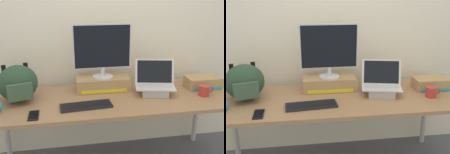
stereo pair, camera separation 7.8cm
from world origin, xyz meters
The scene contains 10 objects.
back_wall centered at (0.00, 0.47, 1.30)m, with size 7.00×0.10×2.60m, color silver.
desk centered at (0.00, 0.00, 0.65)m, with size 2.04×0.74×0.71m.
toner_box_yellow centered at (-0.05, 0.19, 0.77)m, with size 0.47×0.21×0.12m.
desktop_monitor centered at (-0.05, 0.19, 1.08)m, with size 0.51×0.18×0.48m.
open_laptop centered at (0.38, 0.02, 0.77)m, with size 0.37×0.29×0.29m.
external_keyboard centered at (-0.23, -0.16, 0.72)m, with size 0.41×0.17×0.02m.
messenger_backpack centered at (-0.76, 0.07, 0.86)m, with size 0.37×0.33×0.30m.
coffee_mug centered at (0.79, -0.10, 0.76)m, with size 0.13×0.09×0.09m.
cell_phone centered at (-0.62, -0.25, 0.72)m, with size 0.08×0.15×0.01m.
toner_box_cyan centered at (0.88, 0.09, 0.76)m, with size 0.32×0.18×0.10m.
Camera 2 is at (-0.28, -2.05, 1.59)m, focal length 42.43 mm.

